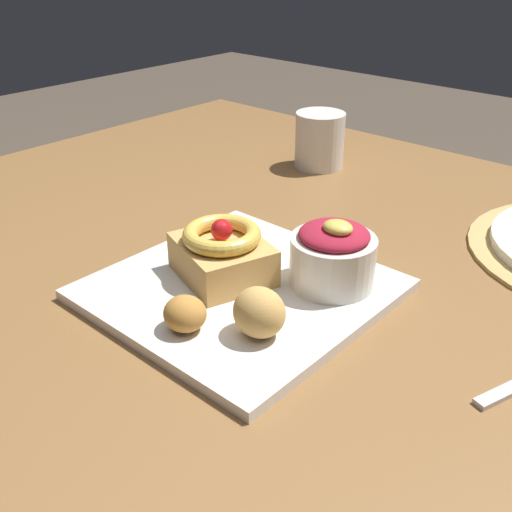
{
  "coord_description": "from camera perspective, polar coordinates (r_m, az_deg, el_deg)",
  "views": [
    {
      "loc": [
        0.38,
        -0.53,
        1.07
      ],
      "look_at": [
        0.0,
        -0.11,
        0.77
      ],
      "focal_mm": 42.46,
      "sensor_mm": 36.0,
      "label": 1
    }
  ],
  "objects": [
    {
      "name": "cake_slice",
      "position": [
        0.64,
        -3.2,
        0.31
      ],
      "size": [
        0.12,
        0.11,
        0.07
      ],
      "rotation": [
        0.0,
        0.0,
        -0.33
      ],
      "color": "tan",
      "rests_on": "front_plate"
    },
    {
      "name": "berry_ramekin",
      "position": [
        0.63,
        7.26,
        0.07
      ],
      "size": [
        0.09,
        0.09,
        0.08
      ],
      "color": "silver",
      "rests_on": "front_plate"
    },
    {
      "name": "front_plate",
      "position": [
        0.64,
        -1.19,
        -3.31
      ],
      "size": [
        0.27,
        0.27,
        0.01
      ],
      "primitive_type": "cube",
      "color": "white",
      "rests_on": "dining_table"
    },
    {
      "name": "coffee_mug",
      "position": [
        1.0,
        6.01,
        10.8
      ],
      "size": [
        0.08,
        0.08,
        0.09
      ],
      "primitive_type": "cylinder",
      "color": "silver",
      "rests_on": "dining_table"
    },
    {
      "name": "dining_table",
      "position": [
        0.78,
        5.1,
        -6.15
      ],
      "size": [
        1.23,
        0.92,
        0.73
      ],
      "color": "brown",
      "rests_on": "ground_plane"
    },
    {
      "name": "fritter_middle",
      "position": [
        0.57,
        -6.71,
        -5.41
      ],
      "size": [
        0.04,
        0.04,
        0.03
      ],
      "primitive_type": "ellipsoid",
      "color": "#BC7F38",
      "rests_on": "front_plate"
    },
    {
      "name": "fritter_front",
      "position": [
        0.55,
        0.31,
        -5.33
      ],
      "size": [
        0.05,
        0.05,
        0.05
      ],
      "primitive_type": "ellipsoid",
      "color": "tan",
      "rests_on": "front_plate"
    }
  ]
}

